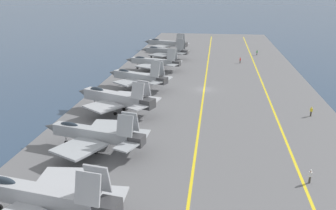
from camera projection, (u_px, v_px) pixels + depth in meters
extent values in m
plane|color=#2D425B|center=(204.00, 91.00, 77.79)|extent=(2000.00, 2000.00, 0.00)
cube|color=slate|center=(204.00, 90.00, 77.72)|extent=(189.07, 47.84, 0.40)
cube|color=yellow|center=(266.00, 92.00, 75.99)|extent=(170.16, 1.94, 0.01)
cube|color=yellow|center=(204.00, 89.00, 77.66)|extent=(170.16, 0.36, 0.01)
cube|color=#A8AAAF|center=(37.00, 195.00, 34.00)|extent=(3.76, 12.78, 1.77)
cube|color=#38383A|center=(108.00, 209.00, 31.93)|extent=(2.34, 2.35, 1.51)
ellipsoid|color=#232D38|center=(2.00, 181.00, 34.79)|extent=(1.45, 3.19, 0.97)
cube|color=#A8AAAF|center=(63.00, 182.00, 37.45)|extent=(6.14, 5.93, 0.28)
cube|color=#A8AAAF|center=(88.00, 189.00, 30.71)|extent=(1.28, 2.51, 2.93)
cube|color=#A8AAAF|center=(98.00, 178.00, 32.39)|extent=(1.28, 2.51, 2.93)
cube|color=#A8AAAF|center=(114.00, 194.00, 34.15)|extent=(2.83, 2.43, 0.20)
cylinder|color=black|center=(0.00, 207.00, 36.02)|extent=(0.31, 0.63, 0.60)
cylinder|color=#B2B2B7|center=(58.00, 206.00, 35.32)|extent=(0.16, 0.16, 1.68)
cylinder|color=black|center=(58.00, 210.00, 35.50)|extent=(0.31, 0.63, 0.60)
cube|color=#9EA3A8|center=(91.00, 133.00, 48.71)|extent=(4.04, 11.62, 1.57)
cone|color=#5B5E60|center=(51.00, 127.00, 50.91)|extent=(1.93, 2.46, 1.49)
cube|color=#38383A|center=(137.00, 140.00, 46.46)|extent=(2.17, 2.22, 1.33)
ellipsoid|color=#232D38|center=(69.00, 125.00, 49.62)|extent=(1.45, 2.93, 0.86)
cube|color=#9EA3A8|center=(79.00, 148.00, 45.51)|extent=(7.34, 7.02, 0.28)
cube|color=#9EA3A8|center=(107.00, 128.00, 51.98)|extent=(5.84, 5.14, 0.28)
cube|color=#9EA3A8|center=(125.00, 126.00, 45.43)|extent=(1.33, 2.32, 2.79)
cube|color=#9EA3A8|center=(131.00, 121.00, 46.90)|extent=(1.33, 2.32, 2.79)
cube|color=#9EA3A8|center=(126.00, 147.00, 44.67)|extent=(3.42, 3.09, 0.20)
cube|color=#9EA3A8|center=(141.00, 134.00, 48.56)|extent=(2.89, 2.31, 0.20)
cylinder|color=#B2B2B7|center=(66.00, 139.00, 50.62)|extent=(0.16, 0.16, 1.60)
cylinder|color=black|center=(66.00, 143.00, 50.78)|extent=(0.34, 0.63, 0.60)
cylinder|color=#B2B2B7|center=(95.00, 148.00, 47.86)|extent=(0.16, 0.16, 1.60)
cylinder|color=black|center=(96.00, 152.00, 48.02)|extent=(0.34, 0.63, 0.60)
cylinder|color=#B2B2B7|center=(104.00, 142.00, 49.81)|extent=(0.16, 0.16, 1.60)
cylinder|color=black|center=(104.00, 145.00, 49.97)|extent=(0.34, 0.63, 0.60)
cube|color=#A8AAAF|center=(113.00, 97.00, 63.12)|extent=(6.23, 12.00, 1.86)
cone|color=#5B5E60|center=(83.00, 92.00, 66.41)|extent=(2.49, 2.79, 1.77)
cube|color=#38383A|center=(148.00, 104.00, 59.76)|extent=(2.72, 2.63, 1.58)
ellipsoid|color=#232D38|center=(97.00, 90.00, 64.56)|extent=(2.04, 3.13, 1.02)
cube|color=#A8AAAF|center=(103.00, 106.00, 60.31)|extent=(7.10, 7.17, 0.28)
cube|color=#A8AAAF|center=(127.00, 96.00, 65.94)|extent=(5.62, 5.88, 0.28)
cube|color=#A8AAAF|center=(138.00, 91.00, 58.82)|extent=(1.66, 2.46, 2.76)
cube|color=#A8AAAF|center=(144.00, 88.00, 60.43)|extent=(1.66, 2.46, 2.76)
cube|color=#A8AAAF|center=(138.00, 107.00, 58.07)|extent=(3.59, 3.43, 0.20)
cube|color=#A8AAAF|center=(153.00, 100.00, 61.91)|extent=(3.21, 2.82, 0.20)
cylinder|color=#B2B2B7|center=(94.00, 103.00, 65.81)|extent=(0.16, 0.16, 1.79)
cylinder|color=black|center=(95.00, 106.00, 66.00)|extent=(0.43, 0.64, 0.60)
cylinder|color=#B2B2B7|center=(115.00, 110.00, 62.06)|extent=(0.16, 0.16, 1.79)
cylinder|color=black|center=(115.00, 114.00, 62.25)|extent=(0.43, 0.64, 0.60)
cylinder|color=#B2B2B7|center=(124.00, 106.00, 64.21)|extent=(0.16, 0.16, 1.79)
cylinder|color=black|center=(124.00, 109.00, 64.40)|extent=(0.43, 0.64, 0.60)
cube|color=#9EA3A8|center=(136.00, 76.00, 78.06)|extent=(6.11, 11.11, 1.63)
cone|color=#5B5E60|center=(113.00, 73.00, 81.35)|extent=(2.29, 2.60, 1.55)
cube|color=#38383A|center=(162.00, 81.00, 74.69)|extent=(2.46, 2.45, 1.39)
ellipsoid|color=#232D38|center=(124.00, 71.00, 79.53)|extent=(1.94, 2.91, 0.90)
cube|color=#9EA3A8|center=(129.00, 82.00, 75.45)|extent=(6.80, 6.83, 0.28)
cube|color=#9EA3A8|center=(146.00, 76.00, 80.62)|extent=(5.55, 5.69, 0.28)
cube|color=#9EA3A8|center=(155.00, 69.00, 73.84)|extent=(1.77, 2.37, 3.18)
cube|color=#9EA3A8|center=(159.00, 68.00, 75.22)|extent=(1.77, 2.37, 3.18)
cube|color=#9EA3A8|center=(155.00, 83.00, 73.13)|extent=(3.53, 3.36, 0.20)
cube|color=#9EA3A8|center=(166.00, 78.00, 76.71)|extent=(3.24, 2.77, 0.20)
cylinder|color=#B2B2B7|center=(121.00, 81.00, 80.71)|extent=(0.16, 0.16, 1.79)
cylinder|color=black|center=(121.00, 84.00, 80.90)|extent=(0.44, 0.64, 0.60)
cylinder|color=#B2B2B7|center=(138.00, 86.00, 77.11)|extent=(0.16, 0.16, 1.79)
cylinder|color=black|center=(138.00, 89.00, 77.30)|extent=(0.44, 0.64, 0.60)
cylinder|color=#B2B2B7|center=(144.00, 84.00, 78.96)|extent=(0.16, 0.16, 1.79)
cylinder|color=black|center=(144.00, 86.00, 79.15)|extent=(0.44, 0.64, 0.60)
cube|color=#9EA3A8|center=(152.00, 61.00, 94.75)|extent=(3.97, 11.67, 1.52)
cone|color=#5B5E60|center=(129.00, 60.00, 96.94)|extent=(1.88, 2.46, 1.44)
cube|color=#38383A|center=(177.00, 63.00, 92.51)|extent=(2.11, 2.21, 1.29)
ellipsoid|color=#232D38|center=(140.00, 58.00, 95.67)|extent=(1.42, 2.94, 0.84)
cube|color=#9EA3A8|center=(149.00, 66.00, 91.90)|extent=(6.66, 6.70, 0.28)
cube|color=#9EA3A8|center=(158.00, 61.00, 97.66)|extent=(5.09, 5.16, 0.28)
cube|color=#9EA3A8|center=(171.00, 55.00, 91.47)|extent=(1.38, 2.35, 3.02)
cube|color=#9EA3A8|center=(173.00, 54.00, 92.90)|extent=(1.38, 2.35, 3.02)
cube|color=#9EA3A8|center=(172.00, 65.00, 90.74)|extent=(3.43, 3.10, 0.20)
cube|color=#9EA3A8|center=(178.00, 62.00, 94.59)|extent=(2.89, 2.31, 0.20)
cylinder|color=#B2B2B7|center=(138.00, 66.00, 96.65)|extent=(0.16, 0.16, 1.55)
cylinder|color=black|center=(138.00, 68.00, 96.80)|extent=(0.34, 0.63, 0.60)
cylinder|color=#B2B2B7|center=(155.00, 68.00, 93.92)|extent=(0.16, 0.16, 1.55)
cylinder|color=black|center=(155.00, 70.00, 94.07)|extent=(0.34, 0.63, 0.60)
cylinder|color=#B2B2B7|center=(158.00, 67.00, 95.81)|extent=(0.16, 0.16, 1.55)
cylinder|color=black|center=(158.00, 68.00, 95.96)|extent=(0.34, 0.63, 0.60)
cube|color=gray|center=(164.00, 51.00, 109.25)|extent=(3.97, 11.38, 1.53)
cone|color=#5B5E60|center=(144.00, 50.00, 111.42)|extent=(1.89, 2.41, 1.45)
cube|color=#38383A|center=(185.00, 52.00, 107.04)|extent=(2.12, 2.18, 1.30)
ellipsoid|color=#232D38|center=(154.00, 48.00, 110.15)|extent=(1.42, 2.87, 0.84)
cube|color=gray|center=(161.00, 55.00, 106.02)|extent=(7.41, 6.99, 0.28)
cube|color=gray|center=(169.00, 51.00, 112.56)|extent=(5.94, 5.03, 0.28)
cube|color=gray|center=(180.00, 45.00, 105.98)|extent=(1.40, 2.30, 3.10)
cube|color=gray|center=(182.00, 44.00, 107.41)|extent=(1.40, 2.30, 3.10)
cube|color=gray|center=(181.00, 53.00, 105.27)|extent=(3.41, 3.05, 0.20)
cube|color=gray|center=(185.00, 51.00, 109.11)|extent=(2.90, 2.27, 0.20)
cylinder|color=#B2B2B7|center=(151.00, 55.00, 111.16)|extent=(0.16, 0.16, 1.71)
cylinder|color=black|center=(151.00, 57.00, 111.33)|extent=(0.35, 0.63, 0.60)
cylinder|color=#B2B2B7|center=(166.00, 57.00, 108.44)|extent=(0.16, 0.16, 1.71)
cylinder|color=black|center=(166.00, 59.00, 108.62)|extent=(0.35, 0.63, 0.60)
cylinder|color=#B2B2B7|center=(169.00, 56.00, 110.34)|extent=(0.16, 0.16, 1.71)
cylinder|color=black|center=(169.00, 57.00, 110.52)|extent=(0.35, 0.63, 0.60)
cube|color=#93999E|center=(165.00, 43.00, 123.89)|extent=(5.41, 12.16, 1.68)
cone|color=#5B5E60|center=(147.00, 42.00, 126.83)|extent=(2.24, 2.70, 1.60)
cube|color=#38383A|center=(184.00, 44.00, 120.89)|extent=(2.46, 2.49, 1.43)
ellipsoid|color=#232D38|center=(156.00, 40.00, 125.17)|extent=(1.81, 3.12, 0.93)
cube|color=#93999E|center=(162.00, 46.00, 120.96)|extent=(7.23, 7.25, 0.28)
cube|color=#93999E|center=(170.00, 43.00, 126.84)|extent=(5.58, 5.65, 0.28)
cube|color=#93999E|center=(180.00, 38.00, 119.97)|extent=(1.55, 2.47, 2.76)
cube|color=#93999E|center=(182.00, 37.00, 121.47)|extent=(1.55, 2.47, 2.76)
cube|color=#93999E|center=(180.00, 45.00, 119.18)|extent=(3.56, 3.36, 0.20)
cube|color=#93999E|center=(185.00, 43.00, 123.01)|extent=(3.10, 2.69, 0.20)
cylinder|color=#B2B2B7|center=(154.00, 47.00, 126.30)|extent=(0.16, 0.16, 1.63)
cylinder|color=black|center=(154.00, 48.00, 126.47)|extent=(0.40, 0.64, 0.60)
cylinder|color=#B2B2B7|center=(167.00, 49.00, 122.91)|extent=(0.16, 0.16, 1.63)
cylinder|color=black|center=(167.00, 50.00, 123.07)|extent=(0.40, 0.64, 0.60)
cylinder|color=#B2B2B7|center=(170.00, 48.00, 124.92)|extent=(0.16, 0.16, 1.63)
cylinder|color=black|center=(170.00, 49.00, 125.08)|extent=(0.40, 0.64, 0.60)
cylinder|color=#4C473D|center=(310.00, 180.00, 40.86)|extent=(0.24, 0.24, 0.83)
cube|color=white|center=(310.00, 174.00, 40.64)|extent=(0.35, 0.43, 0.58)
sphere|color=#9E7051|center=(311.00, 171.00, 40.50)|extent=(0.22, 0.22, 0.22)
sphere|color=white|center=(311.00, 171.00, 40.48)|extent=(0.24, 0.24, 0.24)
cylinder|color=#383328|center=(311.00, 114.00, 61.74)|extent=(0.24, 0.24, 0.86)
cube|color=yellow|center=(311.00, 110.00, 61.51)|extent=(0.46, 0.43, 0.56)
sphere|color=beige|center=(312.00, 108.00, 61.38)|extent=(0.22, 0.22, 0.22)
sphere|color=yellow|center=(312.00, 107.00, 61.36)|extent=(0.24, 0.24, 0.24)
cylinder|color=#4C473D|center=(257.00, 54.00, 115.60)|extent=(0.24, 0.24, 0.81)
cube|color=green|center=(257.00, 52.00, 115.38)|extent=(0.33, 0.42, 0.54)
sphere|color=#9E7051|center=(257.00, 51.00, 115.26)|extent=(0.22, 0.22, 0.22)
sphere|color=green|center=(257.00, 50.00, 115.24)|extent=(0.24, 0.24, 0.24)
cylinder|color=#383328|center=(240.00, 62.00, 103.64)|extent=(0.24, 0.24, 0.82)
cube|color=red|center=(240.00, 59.00, 103.42)|extent=(0.44, 0.36, 0.58)
sphere|color=#9E7051|center=(240.00, 58.00, 103.28)|extent=(0.22, 0.22, 0.22)
sphere|color=red|center=(240.00, 58.00, 103.26)|extent=(0.24, 0.24, 0.24)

